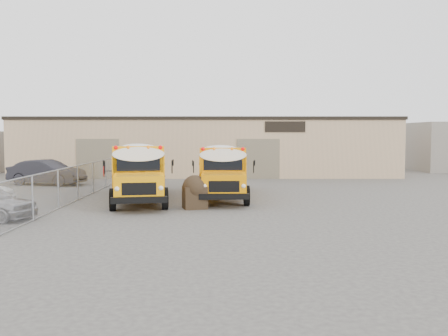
{
  "coord_description": "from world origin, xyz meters",
  "views": [
    {
      "loc": [
        1.45,
        -22.23,
        3.42
      ],
      "look_at": [
        1.44,
        3.81,
        1.6
      ],
      "focal_mm": 40.0,
      "sensor_mm": 36.0,
      "label": 1
    }
  ],
  "objects_px": {
    "school_bus_left": "(138,161)",
    "car_dark": "(47,172)",
    "tarp_bundle": "(195,191)",
    "school_bus_right": "(220,161)"
  },
  "relations": [
    {
      "from": "school_bus_left",
      "to": "tarp_bundle",
      "type": "height_order",
      "value": "school_bus_left"
    },
    {
      "from": "school_bus_right",
      "to": "tarp_bundle",
      "type": "relative_size",
      "value": 6.17
    },
    {
      "from": "car_dark",
      "to": "school_bus_right",
      "type": "bearing_deg",
      "value": -76.03
    },
    {
      "from": "school_bus_right",
      "to": "school_bus_left",
      "type": "bearing_deg",
      "value": -168.35
    },
    {
      "from": "school_bus_left",
      "to": "car_dark",
      "type": "height_order",
      "value": "school_bus_left"
    },
    {
      "from": "tarp_bundle",
      "to": "car_dark",
      "type": "distance_m",
      "value": 14.77
    },
    {
      "from": "school_bus_right",
      "to": "tarp_bundle",
      "type": "bearing_deg",
      "value": -95.71
    },
    {
      "from": "school_bus_left",
      "to": "school_bus_right",
      "type": "height_order",
      "value": "school_bus_left"
    },
    {
      "from": "school_bus_right",
      "to": "car_dark",
      "type": "distance_m",
      "value": 11.5
    },
    {
      "from": "school_bus_left",
      "to": "car_dark",
      "type": "relative_size",
      "value": 1.99
    }
  ]
}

